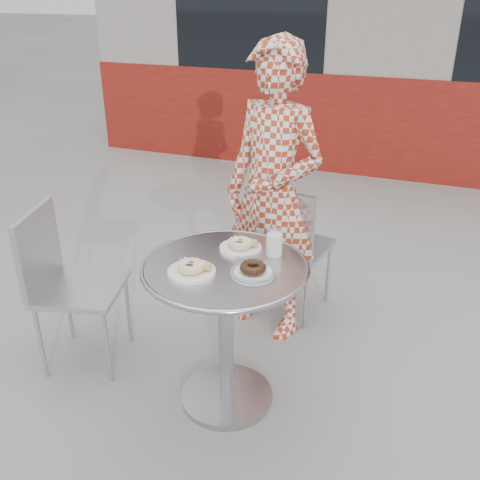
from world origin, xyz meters
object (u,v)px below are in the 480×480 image
(chair_left, at_px, (83,317))
(plate_checker, at_px, (253,271))
(plate_far, at_px, (241,245))
(chair_far, at_px, (291,272))
(milk_cup, at_px, (274,244))
(bistro_table, at_px, (226,301))
(plate_near, at_px, (192,269))
(seated_person, at_px, (273,195))

(chair_left, distance_m, plate_checker, 1.07)
(plate_far, bearing_deg, plate_checker, -57.23)
(chair_far, bearing_deg, plate_far, 95.66)
(chair_far, relative_size, milk_cup, 6.91)
(chair_far, distance_m, chair_left, 1.22)
(bistro_table, relative_size, plate_checker, 3.84)
(plate_checker, bearing_deg, plate_far, 122.77)
(plate_near, distance_m, milk_cup, 0.38)
(chair_far, bearing_deg, chair_left, 53.98)
(chair_far, relative_size, plate_checker, 4.31)
(seated_person, relative_size, milk_cup, 13.45)
(bistro_table, bearing_deg, seated_person, 90.69)
(plate_near, bearing_deg, chair_far, 81.02)
(chair_far, relative_size, plate_far, 4.36)
(seated_person, relative_size, plate_near, 8.02)
(plate_checker, bearing_deg, plate_near, -161.01)
(chair_left, bearing_deg, bistro_table, -106.35)
(chair_far, bearing_deg, bistro_table, 95.61)
(bistro_table, xyz_separation_m, plate_far, (0.01, 0.16, 0.20))
(bistro_table, relative_size, chair_left, 0.87)
(plate_far, bearing_deg, milk_cup, 0.13)
(chair_far, height_order, plate_near, chair_far)
(bistro_table, distance_m, plate_near, 0.25)
(chair_far, bearing_deg, milk_cup, 107.91)
(plate_near, bearing_deg, plate_checker, 18.99)
(plate_far, height_order, plate_near, plate_near)
(seated_person, bearing_deg, milk_cup, -51.67)
(plate_checker, bearing_deg, chair_left, 176.48)
(plate_near, height_order, milk_cup, milk_cup)
(chair_far, height_order, seated_person, seated_person)
(chair_left, xyz_separation_m, milk_cup, (0.97, 0.14, 0.53))
(chair_left, xyz_separation_m, plate_far, (0.82, 0.14, 0.49))
(seated_person, height_order, plate_far, seated_person)
(plate_near, bearing_deg, chair_left, 168.91)
(chair_far, xyz_separation_m, milk_cup, (0.11, -0.72, 0.53))
(chair_far, distance_m, milk_cup, 0.90)
(chair_left, relative_size, plate_checker, 4.40)
(bistro_table, xyz_separation_m, milk_cup, (0.17, 0.16, 0.23))
(seated_person, distance_m, plate_far, 0.53)
(plate_near, relative_size, plate_checker, 1.05)
(chair_far, height_order, plate_far, chair_far)
(seated_person, bearing_deg, chair_left, -120.65)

